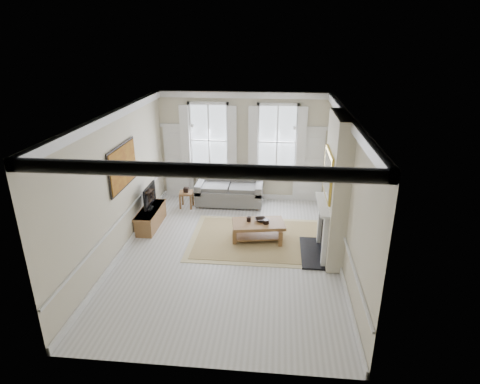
# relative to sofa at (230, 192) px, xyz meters

# --- Properties ---
(floor) EXTENTS (7.20, 7.20, 0.00)m
(floor) POSITION_rel_sofa_xyz_m (0.36, -3.11, -0.37)
(floor) COLOR #B7B5AD
(floor) RESTS_ON ground
(ceiling) EXTENTS (7.20, 7.20, 0.00)m
(ceiling) POSITION_rel_sofa_xyz_m (0.36, -3.11, 3.03)
(ceiling) COLOR white
(ceiling) RESTS_ON back_wall
(back_wall) EXTENTS (5.20, 0.00, 5.20)m
(back_wall) POSITION_rel_sofa_xyz_m (0.36, 0.49, 1.33)
(back_wall) COLOR beige
(back_wall) RESTS_ON floor
(left_wall) EXTENTS (0.00, 7.20, 7.20)m
(left_wall) POSITION_rel_sofa_xyz_m (-2.24, -3.11, 1.33)
(left_wall) COLOR beige
(left_wall) RESTS_ON floor
(right_wall) EXTENTS (0.00, 7.20, 7.20)m
(right_wall) POSITION_rel_sofa_xyz_m (2.96, -3.11, 1.33)
(right_wall) COLOR beige
(right_wall) RESTS_ON floor
(window_left) EXTENTS (1.26, 0.20, 2.20)m
(window_left) POSITION_rel_sofa_xyz_m (-0.69, 0.44, 1.53)
(window_left) COLOR #B2BCC6
(window_left) RESTS_ON back_wall
(window_right) EXTENTS (1.26, 0.20, 2.20)m
(window_right) POSITION_rel_sofa_xyz_m (1.41, 0.44, 1.53)
(window_right) COLOR #B2BCC6
(window_right) RESTS_ON back_wall
(door_left) EXTENTS (0.90, 0.08, 2.30)m
(door_left) POSITION_rel_sofa_xyz_m (-1.69, 0.45, 0.78)
(door_left) COLOR silver
(door_left) RESTS_ON floor
(door_right) EXTENTS (0.90, 0.08, 2.30)m
(door_right) POSITION_rel_sofa_xyz_m (2.41, 0.45, 0.78)
(door_right) COLOR silver
(door_right) RESTS_ON floor
(painting) EXTENTS (0.05, 1.66, 1.06)m
(painting) POSITION_rel_sofa_xyz_m (-2.20, -2.81, 1.68)
(painting) COLOR #AA751D
(painting) RESTS_ON left_wall
(chimney_breast) EXTENTS (0.35, 1.70, 3.38)m
(chimney_breast) POSITION_rel_sofa_xyz_m (2.79, -2.91, 1.33)
(chimney_breast) COLOR beige
(chimney_breast) RESTS_ON floor
(hearth) EXTENTS (0.55, 1.50, 0.05)m
(hearth) POSITION_rel_sofa_xyz_m (2.36, -2.91, -0.35)
(hearth) COLOR black
(hearth) RESTS_ON floor
(fireplace) EXTENTS (0.21, 1.45, 1.33)m
(fireplace) POSITION_rel_sofa_xyz_m (2.56, -2.91, 0.36)
(fireplace) COLOR silver
(fireplace) RESTS_ON floor
(mirror) EXTENTS (0.06, 1.26, 1.06)m
(mirror) POSITION_rel_sofa_xyz_m (2.57, -2.91, 1.68)
(mirror) COLOR gold
(mirror) RESTS_ON chimney_breast
(sofa) EXTENTS (2.03, 0.99, 0.90)m
(sofa) POSITION_rel_sofa_xyz_m (0.00, 0.00, 0.00)
(sofa) COLOR slate
(sofa) RESTS_ON floor
(side_table) EXTENTS (0.47, 0.47, 0.50)m
(side_table) POSITION_rel_sofa_xyz_m (-1.29, -0.43, 0.02)
(side_table) COLOR brown
(side_table) RESTS_ON floor
(rug) EXTENTS (3.50, 2.60, 0.02)m
(rug) POSITION_rel_sofa_xyz_m (1.01, -2.32, -0.36)
(rug) COLOR tan
(rug) RESTS_ON floor
(coffee_table) EXTENTS (1.42, 0.97, 0.49)m
(coffee_table) POSITION_rel_sofa_xyz_m (1.01, -2.32, 0.04)
(coffee_table) COLOR brown
(coffee_table) RESTS_ON rug
(ceramic_pot_a) EXTENTS (0.12, 0.12, 0.12)m
(ceramic_pot_a) POSITION_rel_sofa_xyz_m (0.76, -2.27, 0.18)
(ceramic_pot_a) COLOR black
(ceramic_pot_a) RESTS_ON coffee_table
(ceramic_pot_b) EXTENTS (0.16, 0.16, 0.11)m
(ceramic_pot_b) POSITION_rel_sofa_xyz_m (1.21, -2.37, 0.17)
(ceramic_pot_b) COLOR black
(ceramic_pot_b) RESTS_ON coffee_table
(bowl) EXTENTS (0.36, 0.36, 0.07)m
(bowl) POSITION_rel_sofa_xyz_m (1.06, -2.22, 0.15)
(bowl) COLOR black
(bowl) RESTS_ON coffee_table
(tv_stand) EXTENTS (0.46, 1.44, 0.52)m
(tv_stand) POSITION_rel_sofa_xyz_m (-1.98, -1.82, -0.12)
(tv_stand) COLOR brown
(tv_stand) RESTS_ON floor
(tv) EXTENTS (0.08, 0.90, 0.68)m
(tv) POSITION_rel_sofa_xyz_m (-1.96, -1.82, 0.54)
(tv) COLOR black
(tv) RESTS_ON tv_stand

